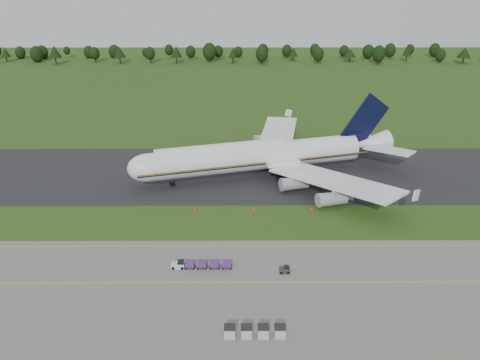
{
  "coord_description": "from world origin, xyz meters",
  "views": [
    {
      "loc": [
        2.02,
        -88.46,
        46.77
      ],
      "look_at": [
        2.42,
        2.0,
        8.87
      ],
      "focal_mm": 35.0,
      "sensor_mm": 36.0,
      "label": 1
    }
  ],
  "objects_px": {
    "aircraft": "(261,155)",
    "baggage_train": "(201,264)",
    "uld_row": "(255,331)",
    "utility_cart": "(284,270)",
    "edge_markers": "(254,210)"
  },
  "relations": [
    {
      "from": "aircraft",
      "to": "baggage_train",
      "type": "distance_m",
      "value": 45.5
    },
    {
      "from": "edge_markers",
      "to": "baggage_train",
      "type": "bearing_deg",
      "value": -114.11
    },
    {
      "from": "aircraft",
      "to": "baggage_train",
      "type": "bearing_deg",
      "value": -106.27
    },
    {
      "from": "uld_row",
      "to": "aircraft",
      "type": "bearing_deg",
      "value": 86.62
    },
    {
      "from": "uld_row",
      "to": "edge_markers",
      "type": "xyz_separation_m",
      "value": [
        1.06,
        40.24,
        -0.61
      ]
    },
    {
      "from": "aircraft",
      "to": "baggage_train",
      "type": "xyz_separation_m",
      "value": [
        -12.67,
        -43.4,
        -5.04
      ]
    },
    {
      "from": "aircraft",
      "to": "uld_row",
      "type": "height_order",
      "value": "aircraft"
    },
    {
      "from": "aircraft",
      "to": "uld_row",
      "type": "distance_m",
      "value": 61.33
    },
    {
      "from": "edge_markers",
      "to": "uld_row",
      "type": "bearing_deg",
      "value": -91.52
    },
    {
      "from": "aircraft",
      "to": "utility_cart",
      "type": "height_order",
      "value": "aircraft"
    },
    {
      "from": "baggage_train",
      "to": "utility_cart",
      "type": "height_order",
      "value": "baggage_train"
    },
    {
      "from": "baggage_train",
      "to": "utility_cart",
      "type": "bearing_deg",
      "value": -6.07
    },
    {
      "from": "aircraft",
      "to": "edge_markers",
      "type": "bearing_deg",
      "value": -96.98
    },
    {
      "from": "baggage_train",
      "to": "edge_markers",
      "type": "bearing_deg",
      "value": 65.89
    },
    {
      "from": "aircraft",
      "to": "utility_cart",
      "type": "bearing_deg",
      "value": -87.28
    }
  ]
}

